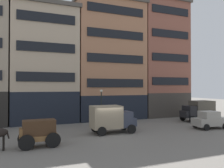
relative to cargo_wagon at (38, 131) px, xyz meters
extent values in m
plane|color=slate|center=(6.35, 2.58, -1.15)|extent=(120.00, 120.00, 0.00)
cube|color=black|center=(1.54, 12.81, 0.78)|extent=(7.81, 6.57, 3.86)
cube|color=tan|center=(1.54, 12.81, 7.87)|extent=(7.81, 6.57, 10.32)
cube|color=#47423D|center=(1.54, 12.81, 13.28)|extent=(8.31, 7.07, 0.50)
cube|color=black|center=(1.54, 9.47, 4.43)|extent=(6.56, 0.12, 1.10)
cube|color=black|center=(1.54, 9.47, 7.87)|extent=(6.56, 0.12, 1.10)
cube|color=black|center=(1.54, 9.47, 11.31)|extent=(6.56, 0.12, 1.10)
cube|color=black|center=(10.28, 12.81, 0.51)|extent=(9.39, 6.57, 3.32)
cube|color=#9E6B4C|center=(10.28, 12.81, 8.57)|extent=(9.39, 6.57, 12.79)
cube|color=#47423D|center=(10.28, 12.81, 15.21)|extent=(9.89, 7.07, 0.50)
cube|color=black|center=(10.28, 9.47, 3.77)|extent=(7.89, 0.12, 1.10)
cube|color=black|center=(10.28, 9.47, 6.97)|extent=(7.89, 0.12, 1.10)
cube|color=black|center=(10.28, 9.47, 10.16)|extent=(7.89, 0.12, 1.10)
cube|color=black|center=(10.28, 9.47, 13.36)|extent=(7.89, 0.12, 1.10)
cube|color=#38332D|center=(18.85, 12.81, 0.62)|extent=(7.45, 6.57, 3.54)
cube|color=brown|center=(18.85, 12.81, 9.24)|extent=(7.45, 6.57, 13.70)
cube|color=#47423D|center=(18.85, 12.81, 16.34)|extent=(7.95, 7.07, 0.50)
cube|color=black|center=(18.85, 9.47, 4.10)|extent=(6.26, 0.12, 1.10)
cube|color=black|center=(18.85, 9.47, 7.53)|extent=(6.26, 0.12, 1.10)
cube|color=black|center=(18.85, 9.47, 10.96)|extent=(6.26, 0.12, 1.10)
cube|color=black|center=(18.85, 9.47, 14.38)|extent=(6.26, 0.12, 1.10)
cube|color=brown|center=(0.05, 0.00, -0.45)|extent=(2.75, 1.41, 0.36)
cube|color=#3D2819|center=(0.05, 0.00, 0.28)|extent=(2.34, 1.19, 1.10)
cube|color=brown|center=(-1.10, -0.04, 0.03)|extent=(0.44, 1.05, 0.50)
cylinder|color=black|center=(-0.82, -0.74, -0.60)|extent=(1.10, 0.12, 1.10)
cylinder|color=black|center=(-0.88, 0.68, -0.60)|extent=(1.10, 0.12, 1.10)
cylinder|color=black|center=(0.98, -0.67, -0.60)|extent=(1.10, 0.12, 1.10)
cylinder|color=black|center=(0.92, 0.75, -0.60)|extent=(1.10, 0.12, 1.10)
cylinder|color=black|center=(-2.04, 0.03, -0.05)|extent=(0.27, 0.11, 0.65)
cylinder|color=black|center=(-2.29, -0.16, -0.67)|extent=(0.14, 0.14, 0.95)
cylinder|color=black|center=(-2.31, 0.20, -0.67)|extent=(0.14, 0.14, 0.95)
cube|color=black|center=(18.88, 5.51, 0.12)|extent=(1.48, 1.76, 1.50)
cube|color=black|center=(18.18, 5.54, -0.18)|extent=(0.97, 1.49, 0.80)
cube|color=#4C473D|center=(20.68, 5.42, 0.42)|extent=(2.89, 2.03, 2.10)
cube|color=silver|center=(18.43, 5.53, 0.37)|extent=(0.26, 1.37, 0.64)
cylinder|color=black|center=(18.38, 4.58, -0.73)|extent=(0.85, 0.26, 0.84)
cylinder|color=black|center=(18.47, 6.48, -0.73)|extent=(0.85, 0.26, 0.84)
cylinder|color=black|center=(21.38, 4.44, -0.73)|extent=(0.85, 0.26, 0.84)
cylinder|color=black|center=(21.47, 6.34, -0.73)|extent=(0.85, 0.26, 0.84)
cube|color=#333847|center=(8.09, 2.64, 0.12)|extent=(1.40, 1.70, 1.50)
cube|color=#333847|center=(8.79, 2.64, -0.18)|extent=(0.90, 1.45, 0.80)
cube|color=gray|center=(6.29, 2.65, 0.42)|extent=(2.80, 1.91, 2.10)
cube|color=silver|center=(8.54, 2.64, 0.37)|extent=(0.19, 1.36, 0.64)
cylinder|color=black|center=(8.54, 3.59, -0.73)|extent=(0.84, 0.22, 0.84)
cylinder|color=black|center=(8.54, 1.69, -0.73)|extent=(0.84, 0.22, 0.84)
cylinder|color=black|center=(5.54, 3.60, -0.73)|extent=(0.84, 0.22, 0.84)
cylinder|color=black|center=(5.54, 1.70, -0.73)|extent=(0.84, 0.22, 0.84)
cube|color=gray|center=(17.43, 0.87, -0.42)|extent=(3.79, 1.82, 0.80)
cube|color=gray|center=(17.28, 0.88, 0.33)|extent=(1.88, 1.55, 0.70)
cube|color=silver|center=(18.13, 0.83, 0.20)|extent=(0.41, 1.33, 0.56)
cylinder|color=black|center=(18.68, 1.64, -0.82)|extent=(0.67, 0.22, 0.66)
cylinder|color=black|center=(16.29, 1.78, -0.82)|extent=(0.67, 0.22, 0.66)
cylinder|color=black|center=(16.19, 0.10, -0.82)|extent=(0.67, 0.22, 0.66)
cylinder|color=#38332D|center=(6.33, 6.26, -0.72)|extent=(0.16, 0.16, 0.85)
cylinder|color=#38332D|center=(6.53, 6.26, -0.72)|extent=(0.16, 0.16, 0.85)
cylinder|color=#38332D|center=(6.43, 6.26, 0.01)|extent=(0.43, 0.43, 0.62)
sphere|color=tan|center=(6.43, 6.26, 0.45)|extent=(0.22, 0.22, 0.22)
cylinder|color=#38332D|center=(6.43, 6.26, 0.55)|extent=(0.28, 0.28, 0.02)
cylinder|color=#38332D|center=(6.43, 6.26, 0.60)|extent=(0.18, 0.18, 0.09)
cylinder|color=black|center=(7.60, 7.74, 0.75)|extent=(0.12, 0.12, 3.80)
sphere|color=silver|center=(7.60, 7.74, 2.81)|extent=(0.32, 0.32, 0.32)
camera|label=1|loc=(-1.15, -17.27, 3.24)|focal=35.88mm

